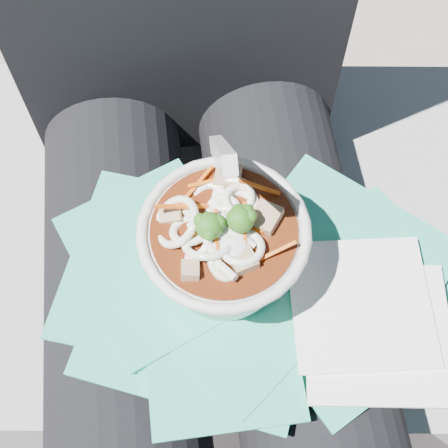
{
  "coord_description": "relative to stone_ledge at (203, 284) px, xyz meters",
  "views": [
    {
      "loc": [
        -0.01,
        -0.2,
        1.1
      ],
      "look_at": [
        0.01,
        0.01,
        0.68
      ],
      "focal_mm": 50.0,
      "sensor_mm": 36.0,
      "label": 1
    }
  ],
  "objects": [
    {
      "name": "lap",
      "position": [
        0.0,
        -0.15,
        0.29
      ],
      "size": [
        0.33,
        0.48,
        0.15
      ],
      "color": "black",
      "rests_on": "stone_ledge"
    },
    {
      "name": "stone_ledge",
      "position": [
        0.0,
        0.0,
        0.0
      ],
      "size": [
        1.06,
        0.63,
        0.42
      ],
      "primitive_type": "cube",
      "rotation": [
        0.0,
        0.0,
        -0.13
      ],
      "color": "gray",
      "rests_on": "ground"
    },
    {
      "name": "plastic_bag",
      "position": [
        0.02,
        -0.16,
        0.37
      ],
      "size": [
        0.4,
        0.27,
        0.02
      ],
      "color": "#29AC8B",
      "rests_on": "lap"
    },
    {
      "name": "ground",
      "position": [
        0.0,
        -0.15,
        -0.21
      ],
      "size": [
        20.0,
        20.0,
        0.0
      ],
      "primitive_type": "plane",
      "color": "slate",
      "rests_on": "ground"
    },
    {
      "name": "person_body",
      "position": [
        0.0,
        -0.06,
        0.32
      ],
      "size": [
        0.34,
        0.94,
        0.97
      ],
      "color": "black",
      "rests_on": "ground"
    },
    {
      "name": "napkins",
      "position": [
        0.13,
        -0.2,
        0.39
      ],
      "size": [
        0.14,
        0.16,
        0.01
      ],
      "color": "white",
      "rests_on": "plastic_bag"
    },
    {
      "name": "udon_bowl",
      "position": [
        0.01,
        -0.14,
        0.43
      ],
      "size": [
        0.17,
        0.17,
        0.18
      ],
      "color": "white",
      "rests_on": "plastic_bag"
    }
  ]
}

